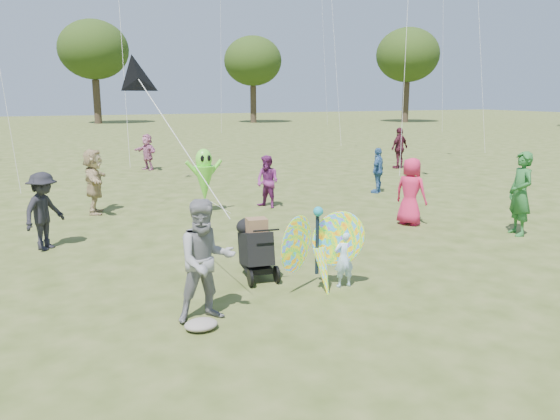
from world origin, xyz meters
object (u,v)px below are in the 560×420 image
object	(u,v)px
crowd_d	(94,182)
crowd_f	(520,194)
crowd_e	(268,182)
crowd_h	(399,148)
crowd_a	(411,192)
crowd_j	(147,152)
alien_kite	(204,177)
crowd_c	(378,170)
adult_man	(206,261)
jogging_stroller	(255,244)
crowd_b	(44,211)
butterfly_kite	(320,251)
child_girl	(344,259)

from	to	relation	value
crowd_d	crowd_f	size ratio (longest dim) A/B	0.91
crowd_e	crowd_f	bearing A→B (deg)	10.11
crowd_e	crowd_h	world-z (taller)	crowd_h
crowd_a	crowd_j	bearing A→B (deg)	-7.59
crowd_d	alien_kite	distance (m)	2.94
crowd_d	crowd_j	distance (m)	8.65
crowd_d	alien_kite	size ratio (longest dim) A/B	1.00
crowd_e	crowd_j	xyz separation A→B (m)	(-1.64, 9.29, 0.02)
crowd_d	crowd_e	world-z (taller)	crowd_d
crowd_d	crowd_a	bearing A→B (deg)	-112.91
crowd_c	crowd_e	distance (m)	4.25
adult_man	crowd_a	distance (m)	7.19
crowd_a	jogging_stroller	size ratio (longest dim) A/B	1.52
jogging_stroller	alien_kite	world-z (taller)	alien_kite
jogging_stroller	crowd_c	bearing A→B (deg)	50.13
crowd_e	crowd_h	xyz separation A→B (m)	(8.38, 5.38, 0.14)
crowd_d	crowd_h	world-z (taller)	crowd_h
crowd_a	crowd_b	distance (m)	8.34
crowd_h	alien_kite	distance (m)	11.50
crowd_e	jogging_stroller	xyz separation A→B (m)	(-2.52, -5.49, -0.13)
crowd_c	crowd_h	distance (m)	6.26
crowd_a	adult_man	bearing A→B (deg)	94.59
jogging_stroller	butterfly_kite	size ratio (longest dim) A/B	0.63
child_girl	crowd_j	bearing A→B (deg)	-86.09
crowd_a	crowd_b	bearing A→B (deg)	55.93
crowd_a	jogging_stroller	xyz separation A→B (m)	(-4.94, -2.18, -0.21)
crowd_a	crowd_e	world-z (taller)	crowd_a
crowd_e	jogging_stroller	size ratio (longest dim) A/B	1.36
crowd_c	crowd_j	xyz separation A→B (m)	(-5.82, 8.55, 0.02)
adult_man	crowd_f	bearing A→B (deg)	12.68
jogging_stroller	butterfly_kite	bearing A→B (deg)	-48.18
child_girl	crowd_d	xyz separation A→B (m)	(-3.21, 7.65, 0.39)
alien_kite	butterfly_kite	bearing A→B (deg)	-89.89
crowd_b	crowd_f	distance (m)	10.36
child_girl	crowd_f	xyz separation A→B (m)	(5.39, 1.38, 0.47)
crowd_c	crowd_a	bearing A→B (deg)	27.81
crowd_e	crowd_f	world-z (taller)	crowd_f
crowd_b	jogging_stroller	distance (m)	4.77
crowd_h	crowd_j	world-z (taller)	crowd_h
child_girl	crowd_d	distance (m)	8.31
crowd_d	alien_kite	xyz separation A→B (m)	(2.73, -1.08, 0.10)
crowd_c	crowd_e	xyz separation A→B (m)	(-4.18, -0.74, 0.01)
crowd_h	adult_man	bearing A→B (deg)	27.33
jogging_stroller	crowd_f	bearing A→B (deg)	10.34
crowd_a	crowd_j	xyz separation A→B (m)	(-4.06, 12.60, -0.07)
child_girl	crowd_c	xyz separation A→B (m)	(5.51, 7.25, 0.25)
child_girl	adult_man	bearing A→B (deg)	11.95
crowd_f	butterfly_kite	bearing A→B (deg)	-60.55
adult_man	crowd_e	xyz separation A→B (m)	(3.80, 6.91, -0.14)
crowd_a	crowd_b	xyz separation A→B (m)	(-8.25, 1.25, -0.02)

